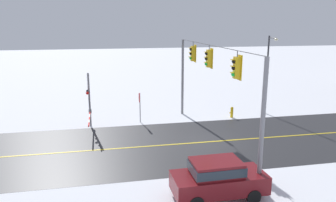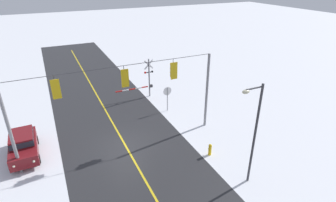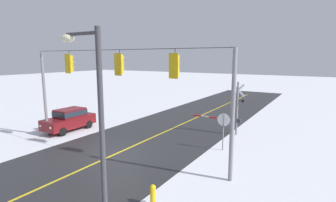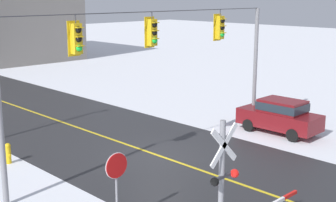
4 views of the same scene
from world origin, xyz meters
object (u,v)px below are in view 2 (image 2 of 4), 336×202
object	(u,v)px
stop_sign	(167,94)
fire_hydrant	(210,149)
railroad_crossing	(146,79)
streetlamp_near	(253,127)
parked_car_maroon	(23,144)

from	to	relation	value
stop_sign	fire_hydrant	xyz separation A→B (m)	(0.18, 7.48, -1.25)
stop_sign	railroad_crossing	size ratio (longest dim) A/B	0.58
railroad_crossing	streetlamp_near	bearing A→B (deg)	93.56
stop_sign	streetlamp_near	distance (m)	10.94
railroad_crossing	fire_hydrant	xyz separation A→B (m)	(-0.41, 11.22, -1.51)
railroad_crossing	fire_hydrant	bearing A→B (deg)	92.10
railroad_crossing	streetlamp_near	xyz separation A→B (m)	(-0.90, 14.45, 1.94)
railroad_crossing	parked_car_maroon	xyz separation A→B (m)	(11.43, 5.74, -1.02)
railroad_crossing	parked_car_maroon	bearing A→B (deg)	26.65
stop_sign	streetlamp_near	xyz separation A→B (m)	(-0.31, 10.71, 2.20)
stop_sign	parked_car_maroon	xyz separation A→B (m)	(12.02, 1.99, -0.76)
streetlamp_near	fire_hydrant	world-z (taller)	streetlamp_near
fire_hydrant	streetlamp_near	bearing A→B (deg)	98.58
railroad_crossing	streetlamp_near	distance (m)	14.61
railroad_crossing	fire_hydrant	distance (m)	11.33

